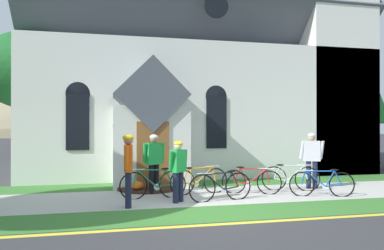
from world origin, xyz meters
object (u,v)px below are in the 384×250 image
cyclist_in_red_jersey (154,159)px  roadside_conifer (344,63)px  bicycle_blue (251,181)px  cyclist_in_yellow_jersey (128,164)px  cyclist_in_green_jersey (312,156)px  church_sign (147,144)px  bicycle_red (221,186)px  bicycle_black (199,181)px  yard_deciduous_tree (39,72)px  bicycle_orange (290,178)px  bicycle_silver (154,184)px  bicycle_green (322,183)px  cyclist_in_blue_jersey (178,167)px

cyclist_in_red_jersey → roadside_conifer: (9.74, 5.01, 3.98)m
bicycle_blue → roadside_conifer: (7.00, 5.62, 4.63)m
cyclist_in_yellow_jersey → cyclist_in_green_jersey: 5.91m
church_sign → bicycle_red: 3.27m
bicycle_black → yard_deciduous_tree: 8.19m
cyclist_in_green_jersey → roadside_conifer: (4.82, 5.20, 3.96)m
bicycle_orange → cyclist_in_green_jersey: bearing=12.2°
roadside_conifer → cyclist_in_yellow_jersey: bearing=-147.6°
cyclist_in_green_jersey → bicycle_orange: bearing=-167.8°
bicycle_silver → bicycle_red: bearing=-23.2°
bicycle_red → bicycle_black: size_ratio=1.00×
cyclist_in_yellow_jersey → roadside_conifer: roadside_conifer is taller
cyclist_in_red_jersey → roadside_conifer: bearing=27.2°
bicycle_blue → yard_deciduous_tree: (-6.72, 5.37, 3.72)m
bicycle_red → cyclist_in_green_jersey: (3.33, 1.20, 0.65)m
bicycle_green → cyclist_in_green_jersey: bearing=71.4°
bicycle_orange → yard_deciduous_tree: size_ratio=0.29×
bicycle_silver → bicycle_black: 1.39m
bicycle_black → roadside_conifer: roadside_conifer is taller
bicycle_red → cyclist_in_green_jersey: bearing=19.8°
bicycle_orange → bicycle_black: 2.84m
bicycle_red → yard_deciduous_tree: 9.09m
church_sign → bicycle_blue: church_sign is taller
roadside_conifer → bicycle_blue: bearing=-141.2°
bicycle_red → cyclist_in_blue_jersey: (-1.12, 0.06, 0.53)m
roadside_conifer → yard_deciduous_tree: bearing=-178.9°
cyclist_in_red_jersey → cyclist_in_blue_jersey: (0.47, -1.34, -0.10)m
church_sign → yard_deciduous_tree: size_ratio=0.38×
bicycle_blue → cyclist_in_yellow_jersey: 3.75m
bicycle_blue → bicycle_orange: bearing=10.0°
church_sign → cyclist_in_red_jersey: church_sign is taller
bicycle_blue → bicycle_black: bicycle_black is taller
bicycle_blue → yard_deciduous_tree: size_ratio=0.28×
bicycle_green → yard_deciduous_tree: bearing=144.0°
bicycle_red → cyclist_in_yellow_jersey: 2.49m
bicycle_black → cyclist_in_red_jersey: 1.44m
cyclist_in_yellow_jersey → church_sign: bearing=76.0°
bicycle_black → roadside_conifer: (8.48, 5.34, 4.61)m
cyclist_in_yellow_jersey → bicycle_orange: bearing=14.8°
bicycle_silver → roadside_conifer: 12.25m
yard_deciduous_tree → cyclist_in_yellow_jersey: bearing=-63.6°
bicycle_silver → roadside_conifer: size_ratio=0.23×
bicycle_blue → bicycle_black: (-1.48, 0.28, 0.02)m
bicycle_blue → yard_deciduous_tree: yard_deciduous_tree is taller
church_sign → bicycle_black: 2.28m
bicycle_silver → roadside_conifer: bearing=30.1°
bicycle_black → roadside_conifer: size_ratio=0.22×
bicycle_blue → roadside_conifer: roadside_conifer is taller
yard_deciduous_tree → bicycle_green: bearing=-36.0°
cyclist_in_red_jersey → cyclist_in_yellow_jersey: bearing=-115.6°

